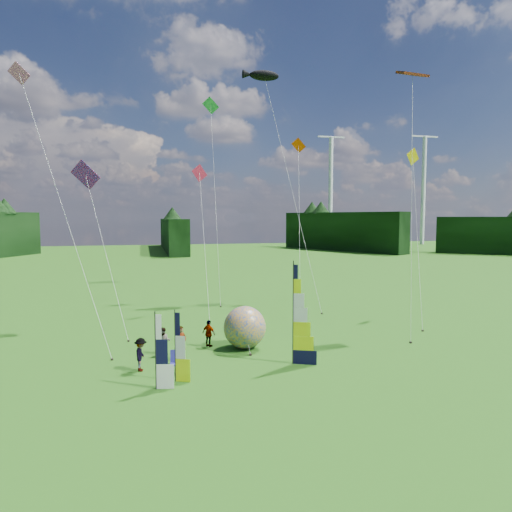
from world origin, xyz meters
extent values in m
plane|color=#2A6C1F|center=(0.00, 0.00, 0.00)|extent=(220.00, 220.00, 0.00)
sphere|color=#193F95|center=(-1.13, 6.19, 1.22)|extent=(2.86, 2.86, 2.44)
imported|color=#66594C|center=(-4.85, 4.75, 0.93)|extent=(0.80, 0.78, 1.85)
imported|color=#66594C|center=(-5.69, 6.05, 0.75)|extent=(0.77, 0.46, 1.50)
imported|color=#66594C|center=(-6.90, 3.61, 0.81)|extent=(0.55, 1.10, 1.63)
imported|color=#66594C|center=(-3.08, 6.97, 0.78)|extent=(0.89, 0.94, 1.57)
camera|label=1|loc=(-6.67, -18.88, 7.48)|focal=32.00mm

